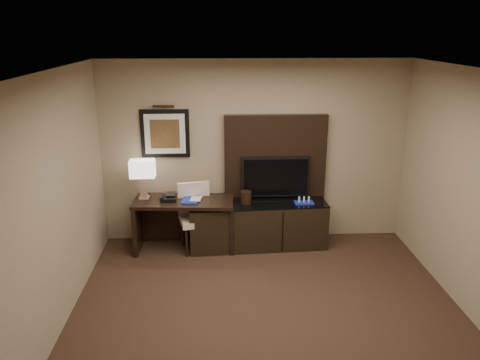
{
  "coord_description": "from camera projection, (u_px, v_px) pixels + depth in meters",
  "views": [
    {
      "loc": [
        -0.54,
        -4.18,
        3.1
      ],
      "look_at": [
        -0.25,
        1.8,
        1.15
      ],
      "focal_mm": 35.0,
      "sensor_mm": 36.0,
      "label": 1
    }
  ],
  "objects": [
    {
      "name": "tv",
      "position": [
        276.0,
        176.0,
        6.88
      ],
      "size": [
        1.0,
        0.08,
        0.6
      ],
      "primitive_type": "cube",
      "color": "black",
      "rests_on": "tv_wall_panel"
    },
    {
      "name": "tv_wall_panel",
      "position": [
        275.0,
        158.0,
        6.89
      ],
      "size": [
        1.5,
        0.12,
        1.3
      ],
      "primitive_type": "cube",
      "color": "black",
      "rests_on": "wall_back"
    },
    {
      "name": "credenza",
      "position": [
        258.0,
        224.0,
        6.89
      ],
      "size": [
        2.02,
        0.66,
        0.69
      ],
      "primitive_type": "cube",
      "rotation": [
        0.0,
        0.0,
        0.06
      ],
      "color": "black",
      "rests_on": "floor"
    },
    {
      "name": "ceiling",
      "position": [
        278.0,
        76.0,
        4.12
      ],
      "size": [
        4.5,
        5.0,
        0.01
      ],
      "primitive_type": "cube",
      "color": "silver",
      "rests_on": "wall_back"
    },
    {
      "name": "artwork",
      "position": [
        165.0,
        134.0,
        6.74
      ],
      "size": [
        0.7,
        0.04,
        0.7
      ],
      "primitive_type": "cube",
      "color": "black",
      "rests_on": "wall_back"
    },
    {
      "name": "minibar_tray",
      "position": [
        304.0,
        200.0,
        6.74
      ],
      "size": [
        0.28,
        0.18,
        0.1
      ],
      "primitive_type": null,
      "rotation": [
        0.0,
        0.0,
        0.04
      ],
      "color": "#1A29AA",
      "rests_on": "credenza"
    },
    {
      "name": "floor",
      "position": [
        272.0,
        335.0,
        4.96
      ],
      "size": [
        4.5,
        5.0,
        0.01
      ],
      "primitive_type": "cube",
      "color": "#321F16",
      "rests_on": "ground"
    },
    {
      "name": "desk_phone",
      "position": [
        168.0,
        197.0,
        6.64
      ],
      "size": [
        0.22,
        0.2,
        0.11
      ],
      "primitive_type": null,
      "rotation": [
        0.0,
        0.0,
        0.03
      ],
      "color": "black",
      "rests_on": "desk"
    },
    {
      "name": "desk",
      "position": [
        185.0,
        224.0,
        6.8
      ],
      "size": [
        1.46,
        0.7,
        0.76
      ],
      "primitive_type": "cube",
      "rotation": [
        0.0,
        0.0,
        -0.07
      ],
      "color": "black",
      "rests_on": "floor"
    },
    {
      "name": "wall_left",
      "position": [
        39.0,
        222.0,
        4.43
      ],
      "size": [
        0.01,
        5.0,
        2.7
      ],
      "primitive_type": "cube",
      "color": "#9B8869",
      "rests_on": "floor"
    },
    {
      "name": "blue_folder",
      "position": [
        190.0,
        200.0,
        6.65
      ],
      "size": [
        0.26,
        0.33,
        0.02
      ],
      "primitive_type": "cube",
      "rotation": [
        0.0,
        0.0,
        -0.08
      ],
      "color": "navy",
      "rests_on": "desk"
    },
    {
      "name": "wall_back",
      "position": [
        255.0,
        152.0,
        6.91
      ],
      "size": [
        4.5,
        0.01,
        2.7
      ],
      "primitive_type": "cube",
      "color": "#9B8869",
      "rests_on": "floor"
    },
    {
      "name": "picture_light",
      "position": [
        163.0,
        106.0,
        6.58
      ],
      "size": [
        0.04,
        0.04,
        0.3
      ],
      "primitive_type": "cylinder",
      "color": "#3D2313",
      "rests_on": "wall_back"
    },
    {
      "name": "ice_bucket",
      "position": [
        246.0,
        197.0,
        6.73
      ],
      "size": [
        0.2,
        0.2,
        0.18
      ],
      "primitive_type": "cylinder",
      "rotation": [
        0.0,
        0.0,
        -0.28
      ],
      "color": "black",
      "rests_on": "credenza"
    },
    {
      "name": "table_lamp",
      "position": [
        143.0,
        177.0,
        6.66
      ],
      "size": [
        0.41,
        0.26,
        0.62
      ],
      "primitive_type": null,
      "rotation": [
        0.0,
        0.0,
        0.12
      ],
      "color": "tan",
      "rests_on": "desk"
    },
    {
      "name": "book",
      "position": [
        190.0,
        193.0,
        6.66
      ],
      "size": [
        0.16,
        0.04,
        0.21
      ],
      "primitive_type": "imported",
      "rotation": [
        0.0,
        0.0,
        -0.12
      ],
      "color": "#AFA989",
      "rests_on": "desk"
    },
    {
      "name": "desk_chair",
      "position": [
        197.0,
        219.0,
        6.73
      ],
      "size": [
        0.57,
        0.62,
        0.97
      ],
      "primitive_type": null,
      "rotation": [
        0.0,
        0.0,
        0.22
      ],
      "color": "beige",
      "rests_on": "floor"
    }
  ]
}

